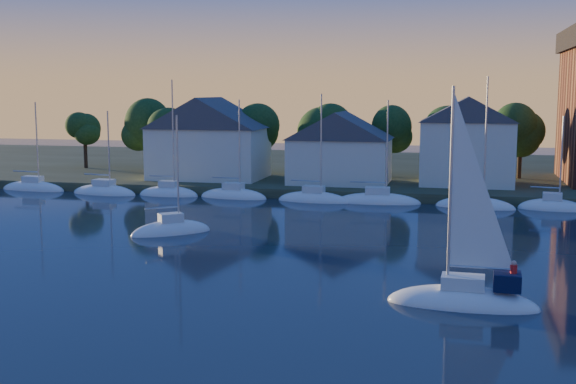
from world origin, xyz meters
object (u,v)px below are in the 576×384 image
(clubhouse_west, at_px, (209,137))
(clubhouse_east, at_px, (467,140))
(drifting_sailboat_left, at_px, (171,232))
(hero_sailboat, at_px, (465,296))
(clubhouse_centre, at_px, (340,147))

(clubhouse_west, xyz_separation_m, clubhouse_east, (30.00, 1.00, 0.07))
(clubhouse_east, relative_size, drifting_sailboat_left, 0.99)
(clubhouse_east, xyz_separation_m, drifting_sailboat_left, (-23.25, -29.37, -5.90))
(clubhouse_west, height_order, drifting_sailboat_left, clubhouse_west)
(clubhouse_east, relative_size, hero_sailboat, 0.82)
(clubhouse_east, bearing_deg, clubhouse_west, -178.09)
(drifting_sailboat_left, bearing_deg, clubhouse_east, 11.28)
(clubhouse_centre, relative_size, hero_sailboat, 0.90)
(clubhouse_west, bearing_deg, drifting_sailboat_left, -76.63)
(clubhouse_west, relative_size, clubhouse_centre, 1.18)
(clubhouse_east, distance_m, hero_sailboat, 44.55)
(clubhouse_west, bearing_deg, clubhouse_centre, -3.58)
(clubhouse_east, bearing_deg, clubhouse_centre, -171.87)
(drifting_sailboat_left, bearing_deg, clubhouse_west, 63.02)
(clubhouse_centre, relative_size, drifting_sailboat_left, 1.09)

